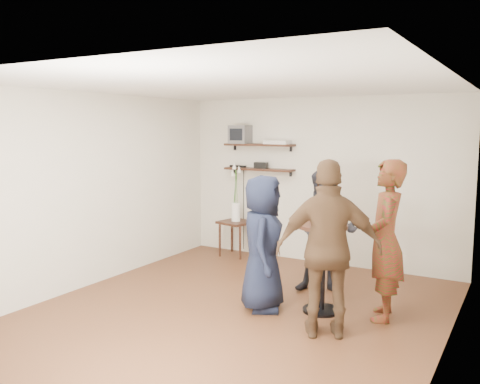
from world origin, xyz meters
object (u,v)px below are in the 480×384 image
crt_monitor (241,134)px  person_plaid (385,240)px  dvd_deck (277,142)px  person_dark (326,232)px  side_table (236,227)px  drinks_table (322,256)px  person_navy (263,243)px  person_brown (329,249)px  radio (261,165)px

crt_monitor → person_plaid: size_ratio=0.18×
dvd_deck → person_dark: bearing=-44.1°
side_table → drinks_table: size_ratio=0.56×
person_navy → person_brown: 1.01m
radio → person_dark: bearing=-38.3°
drinks_table → person_dark: person_dark is taller
person_dark → person_navy: (-0.43, -0.93, -0.01)m
person_navy → person_brown: (0.94, -0.36, 0.12)m
side_table → person_navy: 2.57m
person_brown → crt_monitor: bearing=-71.5°
person_plaid → person_brown: 0.86m
dvd_deck → drinks_table: dvd_deck is taller
radio → person_brown: bearing=-50.4°
crt_monitor → person_brown: 3.74m
radio → person_dark: person_dark is taller
crt_monitor → person_dark: bearing=-32.5°
person_plaid → crt_monitor: bearing=-134.9°
person_brown → radio: bearing=-76.2°
side_table → person_navy: (1.55, -2.03, 0.31)m
dvd_deck → side_table: bearing=-165.4°
drinks_table → person_plaid: person_plaid is taller
dvd_deck → drinks_table: (1.52, -1.93, -1.23)m
drinks_table → person_dark: size_ratio=0.64×
dvd_deck → radio: (-0.30, 0.00, -0.38)m
dvd_deck → person_plaid: bearing=-39.0°
person_navy → person_plaid: bearing=-94.8°
person_dark → drinks_table: bearing=-90.0°
person_plaid → person_navy: (-1.31, -0.42, -0.10)m
side_table → person_dark: 2.29m
crt_monitor → radio: crt_monitor is taller
person_dark → person_brown: (0.50, -1.28, 0.11)m
person_navy → drinks_table: bearing=-90.0°
side_table → person_dark: bearing=-28.9°
radio → person_navy: size_ratio=0.14×
crt_monitor → dvd_deck: bearing=0.0°
dvd_deck → person_navy: (0.88, -2.20, -1.10)m
radio → person_plaid: 3.12m
person_navy → side_table: bearing=14.8°
crt_monitor → drinks_table: crt_monitor is taller
crt_monitor → dvd_deck: crt_monitor is taller
person_navy → person_dark: bearing=-47.8°
person_plaid → person_brown: bearing=-38.7°
radio → drinks_table: bearing=-46.8°
radio → person_dark: 2.17m
crt_monitor → person_dark: size_ratio=0.20×
drinks_table → person_brown: 0.73m
crt_monitor → person_brown: size_ratio=0.18×
side_table → person_plaid: (2.86, -1.60, 0.41)m
drinks_table → person_brown: person_brown is taller
side_table → person_brown: person_brown is taller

